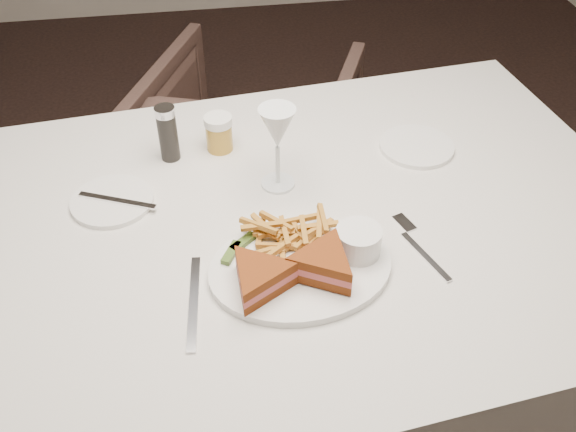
# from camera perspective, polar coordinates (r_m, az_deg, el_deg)

# --- Properties ---
(ground) EXTENTS (5.00, 5.00, 0.00)m
(ground) POSITION_cam_1_polar(r_m,az_deg,el_deg) (1.95, -12.89, -13.02)
(ground) COLOR black
(ground) RESTS_ON ground
(table) EXTENTS (1.50, 1.09, 0.75)m
(table) POSITION_cam_1_polar(r_m,az_deg,el_deg) (1.49, -0.31, -11.18)
(table) COLOR silver
(table) RESTS_ON ground
(chair_far) EXTENTS (0.82, 0.80, 0.65)m
(chair_far) POSITION_cam_1_polar(r_m,az_deg,el_deg) (2.18, -3.25, 6.78)
(chair_far) COLOR #47312B
(chair_far) RESTS_ON ground
(table_setting) EXTENTS (0.80, 0.58, 0.18)m
(table_setting) POSITION_cam_1_polar(r_m,az_deg,el_deg) (1.15, -0.33, -0.49)
(table_setting) COLOR white
(table_setting) RESTS_ON table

